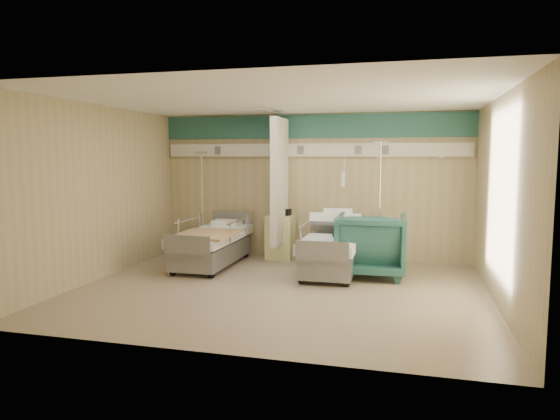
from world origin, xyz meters
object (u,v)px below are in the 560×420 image
(bedside_cabinet, at_px, (280,237))
(iv_stand_left, at_px, (203,236))
(iv_stand_right, at_px, (379,240))
(visitor_armchair, at_px, (371,245))
(bed_left, at_px, (212,248))
(bed_right, at_px, (332,254))

(bedside_cabinet, bearing_deg, iv_stand_left, -172.84)
(iv_stand_right, distance_m, iv_stand_left, 3.41)
(visitor_armchair, relative_size, iv_stand_right, 0.51)
(bed_left, height_order, iv_stand_left, iv_stand_left)
(bed_right, bearing_deg, iv_stand_left, 165.21)
(bed_right, relative_size, iv_stand_right, 0.96)
(bedside_cabinet, relative_size, visitor_armchair, 0.74)
(bed_left, bearing_deg, bed_right, 0.00)
(bedside_cabinet, distance_m, iv_stand_left, 1.54)
(bed_right, height_order, bedside_cabinet, bedside_cabinet)
(visitor_armchair, bearing_deg, iv_stand_left, -14.80)
(bed_right, distance_m, bedside_cabinet, 1.46)
(bed_left, relative_size, iv_stand_left, 1.04)
(bedside_cabinet, relative_size, iv_stand_left, 0.41)
(bed_right, bearing_deg, iv_stand_right, 48.68)
(iv_stand_right, xyz_separation_m, iv_stand_left, (-3.41, -0.12, -0.04))
(bedside_cabinet, distance_m, iv_stand_right, 1.88)
(bed_right, xyz_separation_m, visitor_armchair, (0.65, -0.06, 0.21))
(bed_right, distance_m, visitor_armchair, 0.68)
(iv_stand_right, bearing_deg, bed_left, -164.20)
(bed_left, relative_size, visitor_armchair, 1.89)
(bed_right, relative_size, bed_left, 1.00)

